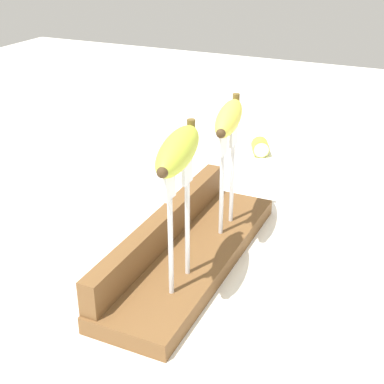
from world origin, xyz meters
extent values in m
plane|color=white|center=(0.00, 0.00, 0.00)|extent=(3.00, 3.00, 0.00)
cube|color=brown|center=(0.00, 0.00, 0.01)|extent=(0.43, 0.13, 0.03)
cube|color=brown|center=(0.00, 0.05, 0.05)|extent=(0.43, 0.03, 0.05)
cylinder|color=silver|center=(-0.12, -0.02, 0.10)|extent=(0.01, 0.01, 0.15)
cube|color=silver|center=(-0.12, -0.02, 0.19)|extent=(0.03, 0.00, 0.04)
cylinder|color=silver|center=(-0.06, -0.02, 0.10)|extent=(0.01, 0.01, 0.15)
cube|color=silver|center=(-0.06, -0.02, 0.19)|extent=(0.03, 0.00, 0.04)
cylinder|color=silver|center=(0.07, -0.02, 0.10)|extent=(0.01, 0.01, 0.14)
cube|color=silver|center=(0.07, -0.02, 0.18)|extent=(0.03, 0.00, 0.04)
cylinder|color=silver|center=(0.11, -0.02, 0.10)|extent=(0.01, 0.01, 0.14)
cube|color=silver|center=(0.11, -0.02, 0.18)|extent=(0.03, 0.00, 0.04)
ellipsoid|color=#B2C138|center=(-0.09, -0.02, 0.23)|extent=(0.16, 0.07, 0.04)
cylinder|color=brown|center=(-0.02, -0.01, 0.24)|extent=(0.01, 0.01, 0.02)
sphere|color=#3F2D19|center=(-0.16, -0.04, 0.23)|extent=(0.01, 0.01, 0.01)
ellipsoid|color=#DBD147|center=(0.09, -0.02, 0.22)|extent=(0.16, 0.07, 0.04)
cylinder|color=brown|center=(0.16, -0.01, 0.23)|extent=(0.01, 0.01, 0.02)
sphere|color=#3F2D19|center=(0.02, -0.04, 0.22)|extent=(0.01, 0.01, 0.01)
cylinder|color=silver|center=(0.30, 0.05, 0.00)|extent=(0.04, 0.15, 0.01)
cube|color=silver|center=(0.32, 0.14, 0.00)|extent=(0.03, 0.04, 0.01)
cylinder|color=silver|center=(-0.32, 0.10, 0.00)|extent=(0.09, 0.12, 0.01)
cylinder|color=#B2C138|center=(0.49, 0.05, 0.02)|extent=(0.05, 0.05, 0.04)
cylinder|color=beige|center=(0.47, 0.04, 0.02)|extent=(0.02, 0.03, 0.03)
camera|label=1|loc=(-0.67, -0.31, 0.49)|focal=51.33mm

